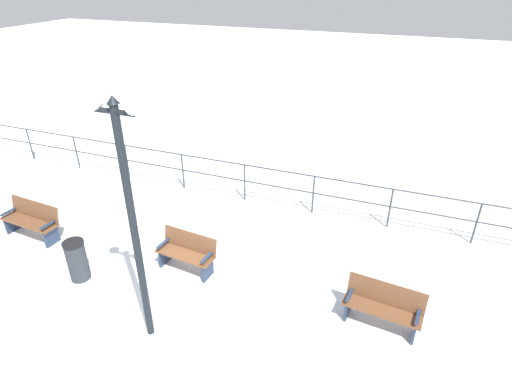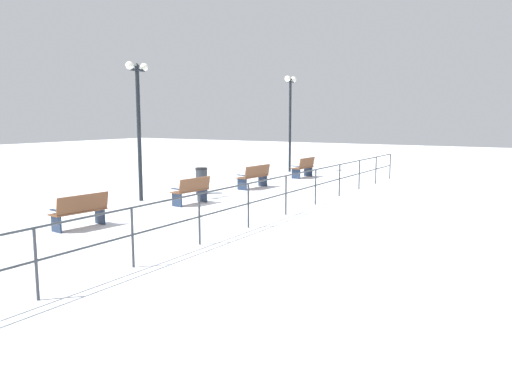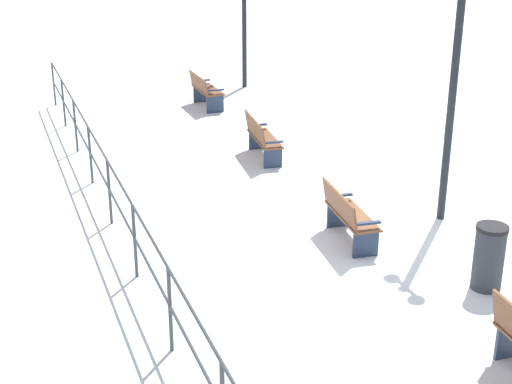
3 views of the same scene
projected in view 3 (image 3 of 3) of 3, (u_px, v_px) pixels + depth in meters
The scene contains 7 objects.
ground_plane at pixel (359, 239), 12.40m from camera, with size 80.00×80.00×0.00m, color white.
bench_third at pixel (348, 215), 12.17m from camera, with size 0.65×1.43×0.89m.
bench_fourth at pixel (261, 137), 16.02m from camera, with size 0.64×1.52×0.90m.
bench_fifth at pixel (205, 90), 19.84m from camera, with size 0.58×1.37×0.89m.
lamppost_middle at pixel (458, 43), 12.08m from camera, with size 0.27×0.94×4.62m.
waterfront_railing at pixel (134, 228), 10.92m from camera, with size 0.05×20.75×1.17m.
trash_bin at pixel (489, 257), 10.71m from camera, with size 0.45×0.45×0.97m.
Camera 3 is at (-5.49, -9.95, 5.31)m, focal length 53.05 mm.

